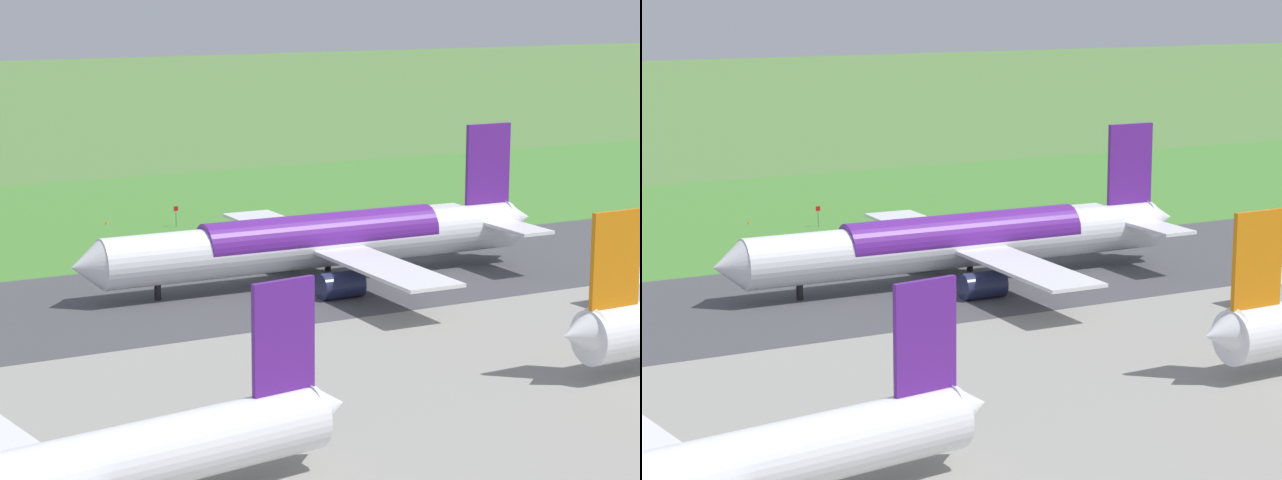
{
  "view_description": "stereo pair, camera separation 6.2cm",
  "coord_description": "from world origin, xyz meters",
  "views": [
    {
      "loc": [
        69.81,
        118.0,
        31.4
      ],
      "look_at": [
        7.39,
        0.0,
        4.5
      ],
      "focal_mm": 72.33,
      "sensor_mm": 36.0,
      "label": 1
    },
    {
      "loc": [
        69.75,
        118.03,
        31.4
      ],
      "look_at": [
        7.39,
        0.0,
        4.5
      ],
      "focal_mm": 72.33,
      "sensor_mm": 36.0,
      "label": 2
    }
  ],
  "objects": [
    {
      "name": "ground_plane",
      "position": [
        0.0,
        0.0,
        0.0
      ],
      "size": [
        800.0,
        800.0,
        0.0
      ],
      "primitive_type": "plane",
      "color": "#547F3D"
    },
    {
      "name": "runway_asphalt",
      "position": [
        0.0,
        0.0,
        0.03
      ],
      "size": [
        600.0,
        30.49,
        0.06
      ],
      "primitive_type": "cube",
      "color": "#47474C",
      "rests_on": "ground"
    },
    {
      "name": "grass_verge_foreground",
      "position": [
        0.0,
        -40.09,
        0.02
      ],
      "size": [
        600.0,
        80.0,
        0.04
      ],
      "primitive_type": "cube",
      "color": "#478534",
      "rests_on": "ground"
    },
    {
      "name": "airliner_main",
      "position": [
        7.01,
        0.01,
        4.35
      ],
      "size": [
        54.02,
        44.09,
        15.88
      ],
      "color": "white",
      "rests_on": "ground"
    },
    {
      "name": "airliner_parked_far",
      "position": [
        51.8,
        49.4,
        3.53
      ],
      "size": [
        44.26,
        36.34,
        12.93
      ],
      "color": "white",
      "rests_on": "ground"
    },
    {
      "name": "no_stopping_sign",
      "position": [
        9.52,
        -35.95,
        1.63
      ],
      "size": [
        0.6,
        0.1,
        2.75
      ],
      "color": "slate",
      "rests_on": "ground"
    },
    {
      "name": "traffic_cone_orange",
      "position": [
        16.89,
        -42.08,
        0.28
      ],
      "size": [
        0.4,
        0.4,
        0.55
      ],
      "primitive_type": "cone",
      "color": "orange",
      "rests_on": "ground"
    }
  ]
}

